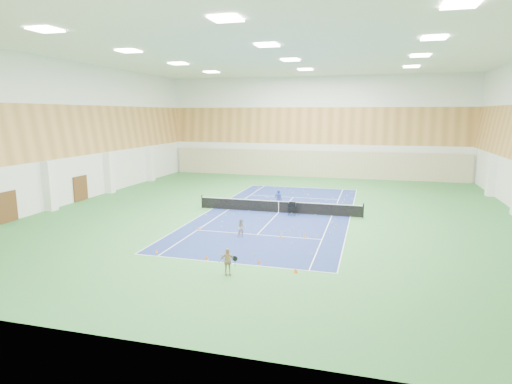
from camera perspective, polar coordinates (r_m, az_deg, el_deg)
ground at (r=33.41m, az=3.03°, el=-2.77°), size 40.00×40.00×0.00m
room_shell at (r=32.57m, az=3.13°, el=7.56°), size 36.00×40.00×12.00m
wood_cladding at (r=32.53m, az=3.16°, el=11.08°), size 36.00×40.00×8.00m
ceiling_light_grid at (r=32.81m, az=3.23°, el=17.94°), size 21.40×25.40×0.06m
court_surface at (r=33.40m, az=3.03°, el=-2.77°), size 10.97×23.77×0.01m
tennis_balls_scatter at (r=33.40m, az=3.03°, el=-2.70°), size 10.57×22.77×0.07m
tennis_net at (r=33.29m, az=3.03°, el=-1.85°), size 12.80×0.10×1.10m
back_curtain at (r=52.35m, az=7.66°, el=3.72°), size 35.40×0.16×3.20m
door_left_a at (r=34.97m, az=-30.30°, el=-1.76°), size 0.08×1.80×2.20m
door_left_b at (r=40.83m, az=-22.35°, el=0.45°), size 0.08×1.80×2.20m
coach at (r=34.60m, az=3.00°, el=-0.99°), size 0.60×0.42×1.57m
child_court at (r=26.88m, az=-1.95°, el=-4.78°), size 0.62×0.53×1.14m
child_apron at (r=20.71m, az=-3.84°, el=-9.21°), size 0.84×0.60×1.32m
ball_cart at (r=32.50m, az=4.83°, el=-2.26°), size 0.62×0.62×1.01m
cone_svc_a at (r=28.74m, az=-7.60°, el=-4.82°), size 0.19×0.19×0.21m
cone_svc_b at (r=27.64m, az=-2.20°, el=-5.32°), size 0.22×0.22×0.24m
cone_svc_c at (r=26.66m, az=3.36°, el=-5.97°), size 0.18×0.18×0.20m
cone_svc_d at (r=27.18m, az=6.46°, el=-5.69°), size 0.18×0.18×0.20m
cone_base_a at (r=24.55m, az=-13.13°, el=-7.69°), size 0.17×0.17×0.19m
cone_base_b at (r=23.02m, az=-6.56°, el=-8.68°), size 0.20×0.20×0.22m
cone_base_c at (r=22.30m, az=0.41°, el=-9.24°), size 0.20×0.20×0.22m
cone_base_d at (r=21.16m, az=5.31°, el=-10.35°), size 0.23×0.23×0.25m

